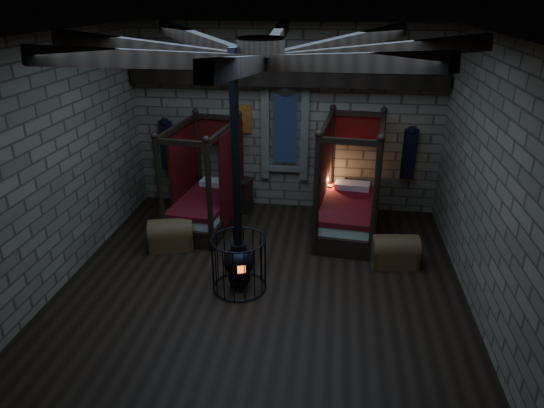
# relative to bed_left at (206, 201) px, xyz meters

# --- Properties ---
(room) EXTENTS (7.02, 7.02, 4.29)m
(room) POSITION_rel_bed_left_xyz_m (1.59, -2.11, 3.19)
(room) COLOR black
(room) RESTS_ON ground
(bed_left) EXTENTS (1.35, 2.27, 2.26)m
(bed_left) POSITION_rel_bed_left_xyz_m (0.00, 0.00, 0.00)
(bed_left) COLOR black
(bed_left) RESTS_ON ground
(bed_right) EXTENTS (1.43, 2.41, 2.40)m
(bed_right) POSITION_rel_bed_left_xyz_m (3.10, 0.07, 0.04)
(bed_right) COLOR black
(bed_right) RESTS_ON ground
(trunk_left) EXTENTS (0.99, 0.77, 0.64)m
(trunk_left) POSITION_rel_bed_left_xyz_m (-0.44, -1.16, -0.28)
(trunk_left) COLOR brown
(trunk_left) RESTS_ON ground
(trunk_right) EXTENTS (0.91, 0.63, 0.62)m
(trunk_right) POSITION_rel_bed_left_xyz_m (3.96, -1.24, -0.28)
(trunk_right) COLOR brown
(trunk_right) RESTS_ON ground
(nightstand_left) EXTENTS (0.59, 0.57, 0.96)m
(nightstand_left) POSITION_rel_bed_left_xyz_m (0.61, 0.83, -0.15)
(nightstand_left) COLOR black
(nightstand_left) RESTS_ON ground
(nightstand_right) EXTENTS (0.50, 0.49, 0.75)m
(nightstand_right) POSITION_rel_bed_left_xyz_m (2.65, 0.82, -0.21)
(nightstand_right) COLOR black
(nightstand_right) RESTS_ON ground
(stove) EXTENTS (0.95, 0.95, 4.05)m
(stove) POSITION_rel_bed_left_xyz_m (1.21, -2.41, 0.04)
(stove) COLOR black
(stove) RESTS_ON ground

